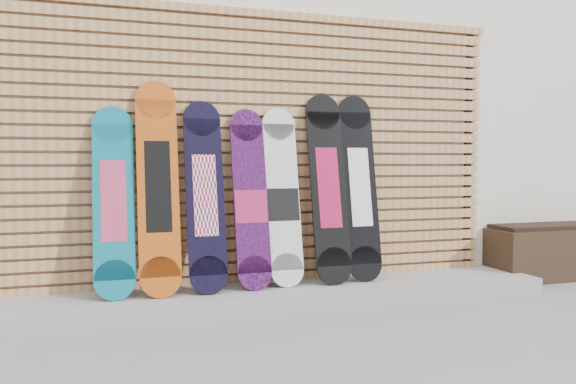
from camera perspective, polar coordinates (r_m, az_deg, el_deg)
name	(u,v)px	position (r m, az deg, el deg)	size (l,w,h in m)	color
ground	(312,327)	(3.80, 2.45, -13.51)	(80.00, 80.00, 0.00)	gray
building	(255,106)	(7.18, -3.33, 8.76)	(12.00, 5.00, 3.60)	silver
concrete_step	(263,296)	(4.37, -2.52, -10.50)	(4.60, 0.70, 0.12)	gray
slat_wall	(254,147)	(4.53, -3.50, 4.62)	(4.26, 0.08, 2.29)	#B67D4C
planter_box	(546,252)	(5.79, 24.75, -5.53)	(1.13, 0.47, 0.51)	black
snowboard_0	(114,201)	(4.20, -17.30, -0.86)	(0.29, 0.36, 1.38)	#0D6B82
snowboard_1	(158,186)	(4.20, -13.07, 0.56)	(0.30, 0.38, 1.58)	#B54C13
snowboard_2	(205,195)	(4.24, -8.43, -0.32)	(0.28, 0.38, 1.44)	black
snowboard_3	(251,199)	(4.32, -3.83, -0.70)	(0.26, 0.35, 1.39)	black
snowboard_4	(283,197)	(4.41, -0.54, -0.52)	(0.27, 0.32, 1.40)	silver
snowboard_5	(328,188)	(4.51, 4.12, 0.46)	(0.30, 0.35, 1.52)	black
snowboard_6	(360,187)	(4.64, 7.29, 0.51)	(0.29, 0.31, 1.52)	black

